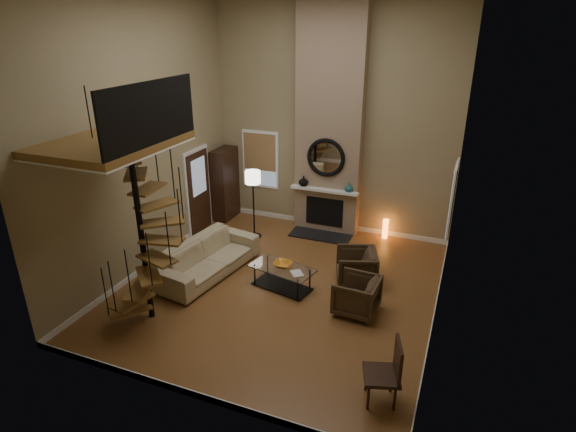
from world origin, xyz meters
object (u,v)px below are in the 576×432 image
at_px(coffee_table, 282,275).
at_px(floor_lamp, 253,183).
at_px(side_chair, 388,371).
at_px(hutch, 225,184).
at_px(armchair_near, 360,267).
at_px(accent_lamp, 385,229).
at_px(sofa, 208,257).
at_px(armchair_far, 360,296).

height_order(coffee_table, floor_lamp, floor_lamp).
bearing_deg(side_chair, hutch, 136.23).
bearing_deg(coffee_table, hutch, 134.70).
height_order(armchair_near, side_chair, side_chair).
height_order(floor_lamp, accent_lamp, floor_lamp).
distance_m(coffee_table, accent_lamp, 3.41).
relative_size(sofa, floor_lamp, 1.45).
bearing_deg(side_chair, armchair_far, 113.58).
xyz_separation_m(hutch, armchair_near, (4.19, -2.06, -0.60)).
bearing_deg(coffee_table, side_chair, -41.99).
height_order(armchair_near, armchair_far, armchair_near).
xyz_separation_m(sofa, coffee_table, (1.67, 0.05, -0.11)).
bearing_deg(side_chair, coffee_table, 138.01).
relative_size(armchair_near, accent_lamp, 1.67).
xyz_separation_m(armchair_far, accent_lamp, (-0.18, 3.37, -0.10)).
xyz_separation_m(armchair_near, side_chair, (1.12, -3.03, 0.17)).
height_order(armchair_far, accent_lamp, armchair_far).
distance_m(hutch, accent_lamp, 4.33).
height_order(coffee_table, side_chair, side_chair).
distance_m(sofa, floor_lamp, 2.25).
relative_size(floor_lamp, accent_lamp, 3.52).
bearing_deg(side_chair, sofa, 152.06).
relative_size(floor_lamp, side_chair, 1.67).
xyz_separation_m(armchair_near, coffee_table, (-1.40, -0.76, -0.07)).
bearing_deg(armchair_far, side_chair, 26.72).
relative_size(sofa, side_chair, 2.42).
relative_size(armchair_far, coffee_table, 0.56).
bearing_deg(hutch, floor_lamp, -34.70).
distance_m(coffee_table, side_chair, 3.41).
distance_m(hutch, armchair_near, 4.71).
height_order(hutch, armchair_far, hutch).
bearing_deg(accent_lamp, floor_lamp, -159.84).
bearing_deg(sofa, floor_lamp, 5.57).
xyz_separation_m(sofa, armchair_far, (3.33, -0.25, -0.04)).
relative_size(armchair_far, side_chair, 0.76).
relative_size(armchair_near, side_chair, 0.79).
distance_m(sofa, side_chair, 4.75).
distance_m(armchair_far, floor_lamp, 4.06).
relative_size(coffee_table, accent_lamp, 2.89).
relative_size(armchair_near, floor_lamp, 0.47).
distance_m(floor_lamp, accent_lamp, 3.43).
bearing_deg(armchair_near, side_chair, 1.34).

